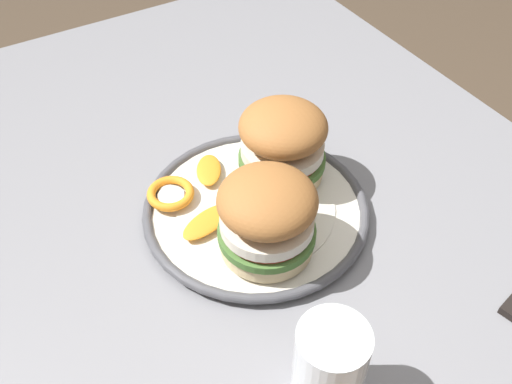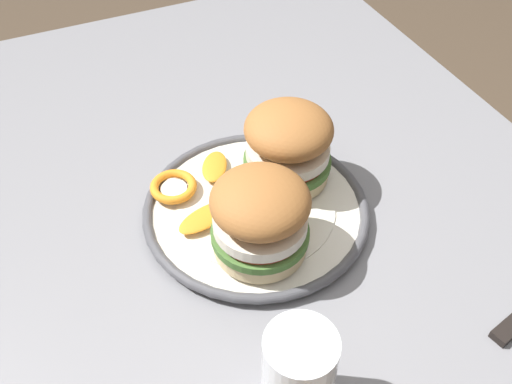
{
  "view_description": "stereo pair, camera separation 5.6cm",
  "coord_description": "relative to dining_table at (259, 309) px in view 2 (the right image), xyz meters",
  "views": [
    {
      "loc": [
        0.35,
        -0.23,
        1.29
      ],
      "look_at": [
        -0.06,
        0.02,
        0.8
      ],
      "focal_mm": 40.78,
      "sensor_mm": 36.0,
      "label": 1
    },
    {
      "loc": [
        0.38,
        -0.18,
        1.29
      ],
      "look_at": [
        -0.06,
        0.02,
        0.8
      ],
      "focal_mm": 40.78,
      "sensor_mm": 36.0,
      "label": 2
    }
  ],
  "objects": [
    {
      "name": "dinner_plate",
      "position": [
        -0.06,
        0.02,
        0.12
      ],
      "size": [
        0.28,
        0.28,
        0.02
      ],
      "color": "silver",
      "rests_on": "dining_table"
    },
    {
      "name": "orange_peel_strip_long",
      "position": [
        -0.14,
        0.0,
        0.13
      ],
      "size": [
        0.07,
        0.05,
        0.01
      ],
      "color": "orange",
      "rests_on": "dinner_plate"
    },
    {
      "name": "sandwich_half_right",
      "position": [
        0.0,
        0.0,
        0.18
      ],
      "size": [
        0.15,
        0.15,
        0.1
      ],
      "color": "beige",
      "rests_on": "dinner_plate"
    },
    {
      "name": "drinking_glass",
      "position": [
        0.17,
        -0.04,
        0.16
      ],
      "size": [
        0.06,
        0.06,
        0.11
      ],
      "color": "white",
      "rests_on": "dining_table"
    },
    {
      "name": "orange_peel_curled",
      "position": [
        -0.13,
        -0.06,
        0.13
      ],
      "size": [
        0.08,
        0.08,
        0.01
      ],
      "color": "orange",
      "rests_on": "dinner_plate"
    },
    {
      "name": "sandwich_half_left",
      "position": [
        -0.09,
        0.08,
        0.18
      ],
      "size": [
        0.15,
        0.15,
        0.1
      ],
      "color": "beige",
      "rests_on": "dinner_plate"
    },
    {
      "name": "dining_table",
      "position": [
        0.0,
        0.0,
        0.0
      ],
      "size": [
        1.22,
        0.87,
        0.76
      ],
      "color": "gray",
      "rests_on": "ground"
    },
    {
      "name": "orange_peel_strip_short",
      "position": [
        -0.06,
        -0.04,
        0.13
      ],
      "size": [
        0.05,
        0.08,
        0.01
      ],
      "color": "orange",
      "rests_on": "dinner_plate"
    }
  ]
}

